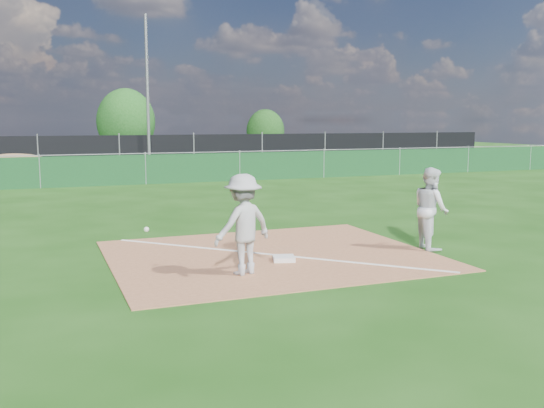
{
  "coord_description": "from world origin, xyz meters",
  "views": [
    {
      "loc": [
        -4.11,
        -9.6,
        2.58
      ],
      "look_at": [
        0.03,
        1.0,
        1.0
      ],
      "focal_mm": 40.0,
      "sensor_mm": 36.0,
      "label": 1
    }
  ],
  "objects_px": {
    "car_mid": "(79,153)",
    "play_at_first": "(243,224)",
    "car_left": "(8,151)",
    "car_right": "(203,152)",
    "first_base": "(284,258)",
    "runner": "(431,208)",
    "tree_mid": "(126,122)",
    "tree_right": "(265,131)",
    "light_pole": "(148,93)"
  },
  "relations": [
    {
      "from": "car_mid",
      "to": "play_at_first",
      "type": "bearing_deg",
      "value": 173.33
    },
    {
      "from": "first_base",
      "to": "car_mid",
      "type": "relative_size",
      "value": 0.09
    },
    {
      "from": "light_pole",
      "to": "tree_mid",
      "type": "xyz_separation_m",
      "value": [
        0.39,
        11.26,
        -1.54
      ]
    },
    {
      "from": "car_right",
      "to": "tree_right",
      "type": "xyz_separation_m",
      "value": [
        6.52,
        6.35,
        1.14
      ]
    },
    {
      "from": "first_base",
      "to": "car_mid",
      "type": "distance_m",
      "value": 26.36
    },
    {
      "from": "car_mid",
      "to": "tree_right",
      "type": "bearing_deg",
      "value": -73.02
    },
    {
      "from": "car_mid",
      "to": "tree_mid",
      "type": "distance_m",
      "value": 8.29
    },
    {
      "from": "runner",
      "to": "tree_mid",
      "type": "relative_size",
      "value": 0.35
    },
    {
      "from": "first_base",
      "to": "car_mid",
      "type": "bearing_deg",
      "value": 93.99
    },
    {
      "from": "light_pole",
      "to": "runner",
      "type": "distance_m",
      "value": 22.58
    },
    {
      "from": "play_at_first",
      "to": "light_pole",
      "type": "bearing_deg",
      "value": 83.89
    },
    {
      "from": "car_left",
      "to": "car_right",
      "type": "distance_m",
      "value": 11.3
    },
    {
      "from": "runner",
      "to": "car_left",
      "type": "xyz_separation_m",
      "value": [
        -8.82,
        28.04,
        -0.03
      ]
    },
    {
      "from": "light_pole",
      "to": "car_right",
      "type": "bearing_deg",
      "value": 46.35
    },
    {
      "from": "light_pole",
      "to": "first_base",
      "type": "bearing_deg",
      "value": -93.74
    },
    {
      "from": "play_at_first",
      "to": "runner",
      "type": "xyz_separation_m",
      "value": [
        4.17,
        0.6,
        -0.03
      ]
    },
    {
      "from": "car_left",
      "to": "tree_mid",
      "type": "xyz_separation_m",
      "value": [
        7.5,
        5.51,
        1.67
      ]
    },
    {
      "from": "first_base",
      "to": "runner",
      "type": "distance_m",
      "value": 3.26
    },
    {
      "from": "light_pole",
      "to": "play_at_first",
      "type": "xyz_separation_m",
      "value": [
        -2.45,
        -22.89,
        -3.14
      ]
    },
    {
      "from": "play_at_first",
      "to": "tree_right",
      "type": "relative_size",
      "value": 0.67
    },
    {
      "from": "first_base",
      "to": "tree_right",
      "type": "height_order",
      "value": "tree_right"
    },
    {
      "from": "tree_mid",
      "to": "tree_right",
      "type": "bearing_deg",
      "value": -3.42
    },
    {
      "from": "car_mid",
      "to": "tree_mid",
      "type": "xyz_separation_m",
      "value": [
        3.68,
        7.22,
        1.74
      ]
    },
    {
      "from": "tree_mid",
      "to": "first_base",
      "type": "bearing_deg",
      "value": -93.16
    },
    {
      "from": "runner",
      "to": "tree_mid",
      "type": "height_order",
      "value": "tree_mid"
    },
    {
      "from": "runner",
      "to": "tree_right",
      "type": "xyz_separation_m",
      "value": [
        8.9,
        32.94,
        0.92
      ]
    },
    {
      "from": "runner",
      "to": "car_left",
      "type": "distance_m",
      "value": 29.39
    },
    {
      "from": "car_mid",
      "to": "runner",
      "type": "bearing_deg",
      "value": -177.68
    },
    {
      "from": "car_left",
      "to": "tree_mid",
      "type": "bearing_deg",
      "value": -47.64
    },
    {
      "from": "car_right",
      "to": "tree_mid",
      "type": "distance_m",
      "value": 8.1
    },
    {
      "from": "tree_mid",
      "to": "tree_right",
      "type": "relative_size",
      "value": 1.41
    },
    {
      "from": "runner",
      "to": "car_right",
      "type": "bearing_deg",
      "value": 5.54
    },
    {
      "from": "first_base",
      "to": "runner",
      "type": "relative_size",
      "value": 0.24
    },
    {
      "from": "car_left",
      "to": "car_right",
      "type": "relative_size",
      "value": 1.11
    },
    {
      "from": "light_pole",
      "to": "tree_mid",
      "type": "bearing_deg",
      "value": 87.99
    },
    {
      "from": "play_at_first",
      "to": "tree_right",
      "type": "bearing_deg",
      "value": 68.72
    },
    {
      "from": "light_pole",
      "to": "car_mid",
      "type": "relative_size",
      "value": 1.84
    },
    {
      "from": "car_mid",
      "to": "tree_mid",
      "type": "bearing_deg",
      "value": -35.47
    },
    {
      "from": "play_at_first",
      "to": "tree_right",
      "type": "distance_m",
      "value": 36.0
    },
    {
      "from": "light_pole",
      "to": "car_mid",
      "type": "xyz_separation_m",
      "value": [
        -3.29,
        4.04,
        -3.27
      ]
    },
    {
      "from": "first_base",
      "to": "car_right",
      "type": "xyz_separation_m",
      "value": [
        5.55,
        26.55,
        0.55
      ]
    },
    {
      "from": "first_base",
      "to": "light_pole",
      "type": "bearing_deg",
      "value": 86.26
    },
    {
      "from": "light_pole",
      "to": "runner",
      "type": "bearing_deg",
      "value": -85.59
    },
    {
      "from": "car_left",
      "to": "car_right",
      "type": "xyz_separation_m",
      "value": [
        11.2,
        -1.46,
        -0.18
      ]
    },
    {
      "from": "first_base",
      "to": "tree_right",
      "type": "distance_m",
      "value": 35.09
    },
    {
      "from": "light_pole",
      "to": "tree_mid",
      "type": "distance_m",
      "value": 11.37
    },
    {
      "from": "light_pole",
      "to": "car_mid",
      "type": "bearing_deg",
      "value": 129.16
    },
    {
      "from": "tree_mid",
      "to": "car_right",
      "type": "bearing_deg",
      "value": -61.99
    },
    {
      "from": "car_right",
      "to": "tree_right",
      "type": "bearing_deg",
      "value": -34.84
    },
    {
      "from": "tree_mid",
      "to": "tree_right",
      "type": "distance_m",
      "value": 10.26
    }
  ]
}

